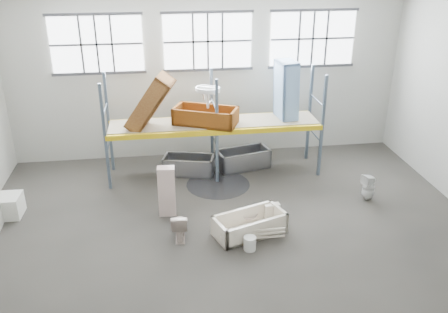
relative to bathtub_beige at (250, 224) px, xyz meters
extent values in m
cube|color=#49443D|center=(-0.41, -0.13, -0.29)|extent=(12.00, 10.00, 0.10)
cube|color=silver|center=(-0.41, -0.13, 4.81)|extent=(12.00, 10.00, 0.10)
cube|color=#AFAEA2|center=(-0.41, 4.92, 2.26)|extent=(12.00, 0.10, 5.00)
cube|color=#B1B0A3|center=(-0.41, -5.18, 2.26)|extent=(12.00, 0.10, 5.00)
cube|color=white|center=(-3.61, 4.81, 3.36)|extent=(2.60, 0.04, 1.60)
cube|color=white|center=(-0.41, 4.81, 3.36)|extent=(2.60, 0.04, 1.60)
cube|color=white|center=(2.79, 4.81, 3.36)|extent=(2.60, 0.04, 1.60)
cube|color=slate|center=(-3.41, 2.77, 1.26)|extent=(0.08, 0.08, 3.00)
cube|color=slate|center=(-3.41, 3.97, 1.26)|extent=(0.08, 0.08, 3.00)
cube|color=slate|center=(-0.41, 2.77, 1.26)|extent=(0.08, 0.08, 3.00)
cube|color=slate|center=(-0.41, 3.97, 1.26)|extent=(0.08, 0.08, 3.00)
cube|color=slate|center=(2.59, 2.77, 1.26)|extent=(0.08, 0.08, 3.00)
cube|color=slate|center=(2.59, 3.97, 1.26)|extent=(0.08, 0.08, 3.00)
cube|color=yellow|center=(-0.41, 2.77, 1.26)|extent=(6.00, 0.10, 0.14)
cube|color=yellow|center=(-0.41, 3.97, 1.26)|extent=(6.00, 0.10, 0.14)
cube|color=gray|center=(-0.41, 3.37, 1.34)|extent=(5.90, 1.10, 0.03)
cylinder|color=black|center=(-0.41, 2.57, -0.24)|extent=(1.80, 1.80, 0.00)
cube|color=beige|center=(0.64, 0.48, 0.04)|extent=(0.39, 0.21, 0.36)
imported|color=beige|center=(0.06, 0.49, -0.08)|extent=(0.50, 0.50, 0.17)
imported|color=beige|center=(-1.63, 0.03, 0.09)|extent=(0.42, 0.69, 0.68)
cube|color=beige|center=(-1.87, 1.14, 0.40)|extent=(0.44, 0.30, 1.30)
imported|color=white|center=(3.41, 1.16, 0.12)|extent=(0.41, 0.40, 0.72)
imported|color=silver|center=(-0.60, 3.22, 1.85)|extent=(0.85, 0.77, 0.61)
cylinder|color=white|center=(-0.12, -0.65, -0.08)|extent=(0.30, 0.30, 0.32)
cube|color=silver|center=(-5.81, 1.64, 0.03)|extent=(0.67, 0.67, 0.54)
camera|label=1|loc=(-1.93, -9.35, 6.02)|focal=38.30mm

